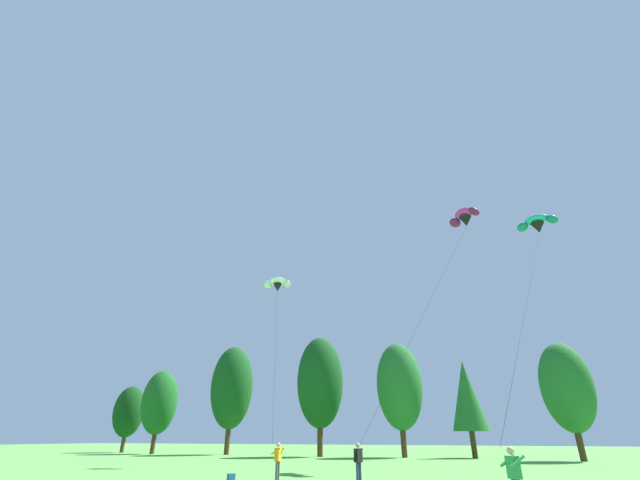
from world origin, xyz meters
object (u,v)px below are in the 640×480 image
Objects in this scene: parafoil_kite_mid_magenta at (465,217)px; parafoil_kite_far_teal at (537,224)px; kite_flyer_near at (278,458)px; parafoil_kite_high_white at (277,284)px; backpack at (231,478)px; kite_flyer_far at (514,473)px; kite_flyer_mid at (358,459)px.

parafoil_kite_mid_magenta is 1.28× the size of parafoil_kite_far_teal.
kite_flyer_near is 18.50m from parafoil_kite_high_white.
backpack is at bearing -125.09° from kite_flyer_near.
parafoil_kite_mid_magenta is at bearing 127.48° from parafoil_kite_far_teal.
kite_flyer_far is 0.12× the size of parafoil_kite_high_white.
backpack is at bearing -69.66° from parafoil_kite_high_white.
parafoil_kite_high_white is 19.92m from backpack.
parafoil_kite_mid_magenta is (6.55, 13.32, 18.54)m from kite_flyer_mid.
kite_flyer_mid is at bearing -116.18° from parafoil_kite_mid_magenta.
kite_flyer_near is 25.43m from parafoil_kite_mid_magenta.
parafoil_kite_mid_magenta is 27.70m from backpack.
kite_flyer_near is 2.56m from backpack.
parafoil_kite_high_white is (-6.21, 11.00, 13.51)m from kite_flyer_near.
kite_flyer_far is (10.78, -6.16, 0.00)m from kite_flyer_near.
parafoil_kite_far_teal is at bearing -8.30° from parafoil_kite_high_white.
kite_flyer_far is at bearing -89.45° from parafoil_kite_mid_magenta.
kite_flyer_near is at bearing -127.42° from parafoil_kite_mid_magenta.
parafoil_kite_high_white reaches higher than kite_flyer_mid.
parafoil_kite_mid_magenta reaches higher than parafoil_kite_high_white.
kite_flyer_mid is 19.95m from parafoil_kite_high_white.
parafoil_kite_high_white is at bearing 171.70° from parafoil_kite_far_teal.
parafoil_kite_high_white reaches higher than kite_flyer_near.
kite_flyer_mid is (4.04, 0.51, -0.01)m from kite_flyer_near.
parafoil_kite_far_teal reaches higher than kite_flyer_far.
backpack is (-16.55, -9.87, -14.96)m from parafoil_kite_far_teal.
kite_flyer_far is at bearing -29.73° from kite_flyer_near.
kite_flyer_near is at bearing -5.03° from backpack.
parafoil_kite_far_teal reaches higher than parafoil_kite_high_white.
parafoil_kite_high_white is 0.90× the size of parafoil_kite_far_teal.
kite_flyer_mid is 6.03m from backpack.
kite_flyer_near is 0.12× the size of parafoil_kite_high_white.
kite_flyer_near is 4.23× the size of backpack.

